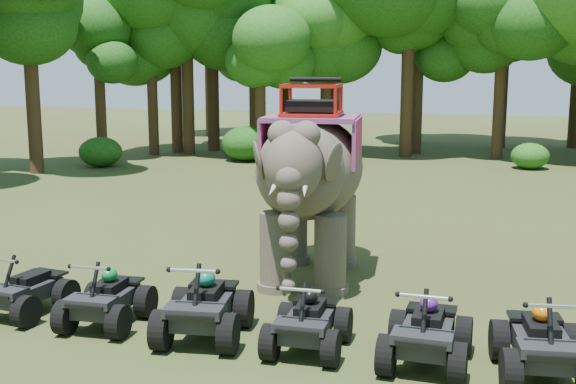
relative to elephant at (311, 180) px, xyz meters
name	(u,v)px	position (x,y,z in m)	size (l,w,h in m)	color
ground	(271,298)	(-0.38, -1.61, -2.10)	(110.00, 110.00, 0.00)	#47381E
elephant	(311,180)	(0.00, 0.00, 0.00)	(2.20, 5.01, 4.21)	brown
atv_0	(25,283)	(-4.36, -3.77, -1.51)	(1.17, 1.61, 1.19)	black
atv_1	(106,291)	(-2.65, -3.85, -1.49)	(1.21, 1.66, 1.23)	black
atv_2	(204,298)	(-0.79, -3.91, -1.42)	(1.35, 1.86, 1.38)	black
atv_3	(308,314)	(1.00, -3.94, -1.50)	(1.18, 1.62, 1.20)	black
atv_4	(427,324)	(2.86, -3.96, -1.46)	(1.27, 1.74, 1.29)	black
atv_5	(543,334)	(4.51, -3.94, -1.45)	(1.29, 1.77, 1.31)	black
tree_0	(418,81)	(-0.38, 22.79, 1.58)	(5.16, 5.16, 7.37)	#195114
tree_1	(501,73)	(3.63, 21.80, 1.99)	(5.73, 5.73, 8.19)	#195114
tree_29	(31,61)	(-14.89, 11.35, 2.53)	(6.49, 6.49, 9.27)	#195114
tree_30	(100,91)	(-14.39, 15.76, 1.16)	(4.57, 4.57, 6.53)	#195114
tree_31	(175,63)	(-12.32, 19.68, 2.47)	(6.40, 6.40, 9.14)	#195114
tree_32	(260,92)	(-7.11, 17.77, 1.16)	(4.56, 4.56, 6.52)	#195114
tree_33	(337,73)	(-4.35, 21.64, 1.99)	(5.73, 5.73, 8.18)	#195114
tree_36	(256,59)	(-8.25, 20.40, 2.68)	(6.70, 6.70, 9.58)	#195114
tree_37	(212,46)	(-10.86, 21.07, 3.38)	(7.67, 7.67, 10.96)	#195114
tree_38	(152,83)	(-13.06, 18.47, 1.48)	(5.02, 5.02, 7.17)	#195114
tree_40	(504,49)	(3.72, 26.69, 3.24)	(7.48, 7.48, 10.69)	#195114
tree_41	(576,79)	(7.55, 27.80, 1.62)	(5.21, 5.21, 7.44)	#195114
tree_42	(209,56)	(-14.01, 28.19, 2.93)	(7.05, 7.05, 10.07)	#195114
tree_43	(408,48)	(-0.72, 21.25, 3.19)	(7.41, 7.41, 10.58)	#195114
tree_44	(285,82)	(-7.51, 23.06, 1.48)	(5.02, 5.02, 7.17)	#195114
tree_45	(418,51)	(-1.02, 28.24, 3.16)	(7.37, 7.37, 10.53)	#195114
tree_46	(254,82)	(-9.37, 23.31, 1.48)	(5.01, 5.01, 7.16)	#195114
tree_47	(326,67)	(-4.78, 21.18, 2.27)	(6.12, 6.12, 8.74)	#195114
tree_48	(187,54)	(-11.46, 19.23, 2.91)	(7.02, 7.02, 10.02)	#195114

